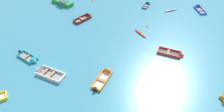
{
  "coord_description": "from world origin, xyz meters",
  "views": [
    {
      "loc": [
        2.23,
        3.72,
        19.46
      ],
      "look_at": [
        0.0,
        25.3,
        0.15
      ],
      "focal_mm": 30.38,
      "sensor_mm": 36.0,
      "label": 1
    }
  ],
  "objects_px": {
    "rowboat_white_back_row_center": "(44,72)",
    "mooring_buoy_between_boats_right": "(93,1)",
    "rowboat_orange_near_camera": "(106,74)",
    "rowboat_maroon_center": "(86,17)",
    "rowboat_red_near_left": "(177,54)",
    "kayak_red_outer_left": "(140,33)",
    "kayak_grey_midfield_right": "(171,10)",
    "mooring_buoy_outer_edge": "(147,27)",
    "rowboat_deep_blue_back_row_left": "(147,4)",
    "rowboat_blue_cluster_outer": "(198,8)",
    "rowboat_turquoise_back_row_right": "(31,60)",
    "motor_launch_green_cluster_inner": "(61,1)"
  },
  "relations": [
    {
      "from": "rowboat_white_back_row_center",
      "to": "mooring_buoy_between_boats_right",
      "type": "xyz_separation_m",
      "value": [
        2.81,
        22.89,
        -0.24
      ]
    },
    {
      "from": "rowboat_orange_near_camera",
      "to": "mooring_buoy_between_boats_right",
      "type": "xyz_separation_m",
      "value": [
        -5.88,
        22.48,
        -0.19
      ]
    },
    {
      "from": "rowboat_orange_near_camera",
      "to": "rowboat_maroon_center",
      "type": "bearing_deg",
      "value": 111.32
    },
    {
      "from": "rowboat_red_near_left",
      "to": "kayak_red_outer_left",
      "type": "relative_size",
      "value": 1.61
    },
    {
      "from": "rowboat_white_back_row_center",
      "to": "rowboat_red_near_left",
      "type": "bearing_deg",
      "value": 16.66
    },
    {
      "from": "rowboat_red_near_left",
      "to": "kayak_grey_midfield_right",
      "type": "xyz_separation_m",
      "value": [
        0.93,
        14.4,
        -0.05
      ]
    },
    {
      "from": "kayak_grey_midfield_right",
      "to": "kayak_red_outer_left",
      "type": "bearing_deg",
      "value": -124.89
    },
    {
      "from": "kayak_red_outer_left",
      "to": "mooring_buoy_outer_edge",
      "type": "xyz_separation_m",
      "value": [
        1.27,
        2.43,
        -0.14
      ]
    },
    {
      "from": "mooring_buoy_between_boats_right",
      "to": "rowboat_deep_blue_back_row_left",
      "type": "bearing_deg",
      "value": -2.7
    },
    {
      "from": "rowboat_blue_cluster_outer",
      "to": "mooring_buoy_between_boats_right",
      "type": "distance_m",
      "value": 23.12
    },
    {
      "from": "rowboat_turquoise_back_row_right",
      "to": "mooring_buoy_between_boats_right",
      "type": "height_order",
      "value": "rowboat_turquoise_back_row_right"
    },
    {
      "from": "rowboat_white_back_row_center",
      "to": "kayak_red_outer_left",
      "type": "xyz_separation_m",
      "value": [
        13.56,
        10.87,
        -0.1
      ]
    },
    {
      "from": "rowboat_maroon_center",
      "to": "rowboat_orange_near_camera",
      "type": "bearing_deg",
      "value": -68.68
    },
    {
      "from": "rowboat_red_near_left",
      "to": "mooring_buoy_between_boats_right",
      "type": "xyz_separation_m",
      "value": [
        -16.27,
        17.18,
        -0.19
      ]
    },
    {
      "from": "rowboat_turquoise_back_row_right",
      "to": "rowboat_blue_cluster_outer",
      "type": "relative_size",
      "value": 0.97
    },
    {
      "from": "rowboat_turquoise_back_row_right",
      "to": "rowboat_blue_cluster_outer",
      "type": "xyz_separation_m",
      "value": [
        28.69,
        19.53,
        -0.02
      ]
    },
    {
      "from": "rowboat_white_back_row_center",
      "to": "kayak_red_outer_left",
      "type": "height_order",
      "value": "rowboat_white_back_row_center"
    },
    {
      "from": "motor_launch_green_cluster_inner",
      "to": "kayak_grey_midfield_right",
      "type": "bearing_deg",
      "value": -2.18
    },
    {
      "from": "mooring_buoy_outer_edge",
      "to": "rowboat_turquoise_back_row_right",
      "type": "bearing_deg",
      "value": -147.87
    },
    {
      "from": "rowboat_maroon_center",
      "to": "mooring_buoy_outer_edge",
      "type": "bearing_deg",
      "value": -9.58
    },
    {
      "from": "rowboat_maroon_center",
      "to": "rowboat_orange_near_camera",
      "type": "height_order",
      "value": "rowboat_maroon_center"
    },
    {
      "from": "rowboat_turquoise_back_row_right",
      "to": "kayak_grey_midfield_right",
      "type": "bearing_deg",
      "value": 38.1
    },
    {
      "from": "rowboat_turquoise_back_row_right",
      "to": "mooring_buoy_outer_edge",
      "type": "relative_size",
      "value": 10.1
    },
    {
      "from": "motor_launch_green_cluster_inner",
      "to": "rowboat_red_near_left",
      "type": "bearing_deg",
      "value": -33.58
    },
    {
      "from": "rowboat_red_near_left",
      "to": "mooring_buoy_outer_edge",
      "type": "xyz_separation_m",
      "value": [
        -4.25,
        7.6,
        -0.19
      ]
    },
    {
      "from": "rowboat_turquoise_back_row_right",
      "to": "rowboat_red_near_left",
      "type": "bearing_deg",
      "value": 9.01
    },
    {
      "from": "rowboat_orange_near_camera",
      "to": "kayak_grey_midfield_right",
      "type": "xyz_separation_m",
      "value": [
        11.31,
        19.7,
        -0.05
      ]
    },
    {
      "from": "rowboat_white_back_row_center",
      "to": "mooring_buoy_outer_edge",
      "type": "xyz_separation_m",
      "value": [
        14.83,
        13.3,
        -0.24
      ]
    },
    {
      "from": "rowboat_deep_blue_back_row_left",
      "to": "rowboat_maroon_center",
      "type": "height_order",
      "value": "rowboat_maroon_center"
    },
    {
      "from": "rowboat_red_near_left",
      "to": "rowboat_maroon_center",
      "type": "distance_m",
      "value": 18.84
    },
    {
      "from": "rowboat_blue_cluster_outer",
      "to": "rowboat_orange_near_camera",
      "type": "xyz_separation_m",
      "value": [
        -17.21,
        -21.36,
        0.03
      ]
    },
    {
      "from": "rowboat_blue_cluster_outer",
      "to": "mooring_buoy_outer_edge",
      "type": "distance_m",
      "value": 13.95
    },
    {
      "from": "kayak_grey_midfield_right",
      "to": "kayak_red_outer_left",
      "type": "xyz_separation_m",
      "value": [
        -6.45,
        -9.24,
        -0.0
      ]
    },
    {
      "from": "rowboat_white_back_row_center",
      "to": "mooring_buoy_between_boats_right",
      "type": "distance_m",
      "value": 23.06
    },
    {
      "from": "kayak_grey_midfield_right",
      "to": "mooring_buoy_outer_edge",
      "type": "xyz_separation_m",
      "value": [
        -5.18,
        -6.81,
        -0.14
      ]
    },
    {
      "from": "mooring_buoy_outer_edge",
      "to": "kayak_grey_midfield_right",
      "type": "bearing_deg",
      "value": 52.76
    },
    {
      "from": "rowboat_maroon_center",
      "to": "mooring_buoy_between_boats_right",
      "type": "bearing_deg",
      "value": 90.46
    },
    {
      "from": "rowboat_maroon_center",
      "to": "rowboat_turquoise_back_row_right",
      "type": "bearing_deg",
      "value": -113.4
    },
    {
      "from": "kayak_grey_midfield_right",
      "to": "rowboat_red_near_left",
      "type": "bearing_deg",
      "value": -93.68
    },
    {
      "from": "rowboat_maroon_center",
      "to": "motor_launch_green_cluster_inner",
      "type": "height_order",
      "value": "motor_launch_green_cluster_inner"
    },
    {
      "from": "rowboat_deep_blue_back_row_left",
      "to": "rowboat_maroon_center",
      "type": "xyz_separation_m",
      "value": [
        -12.28,
        -6.99,
        0.1
      ]
    },
    {
      "from": "mooring_buoy_between_boats_right",
      "to": "mooring_buoy_outer_edge",
      "type": "height_order",
      "value": "mooring_buoy_between_boats_right"
    },
    {
      "from": "motor_launch_green_cluster_inner",
      "to": "rowboat_orange_near_camera",
      "type": "bearing_deg",
      "value": -58.39
    },
    {
      "from": "rowboat_white_back_row_center",
      "to": "rowboat_deep_blue_back_row_left",
      "type": "bearing_deg",
      "value": 55.8
    },
    {
      "from": "rowboat_red_near_left",
      "to": "rowboat_deep_blue_back_row_left",
      "type": "distance_m",
      "value": 17.06
    },
    {
      "from": "kayak_grey_midfield_right",
      "to": "rowboat_deep_blue_back_row_left",
      "type": "bearing_deg",
      "value": 155.63
    },
    {
      "from": "rowboat_blue_cluster_outer",
      "to": "mooring_buoy_outer_edge",
      "type": "xyz_separation_m",
      "value": [
        -11.08,
        -8.47,
        -0.17
      ]
    },
    {
      "from": "rowboat_white_back_row_center",
      "to": "rowboat_blue_cluster_outer",
      "type": "relative_size",
      "value": 1.19
    },
    {
      "from": "kayak_red_outer_left",
      "to": "mooring_buoy_outer_edge",
      "type": "distance_m",
      "value": 2.75
    },
    {
      "from": "rowboat_orange_near_camera",
      "to": "kayak_red_outer_left",
      "type": "height_order",
      "value": "rowboat_orange_near_camera"
    }
  ]
}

